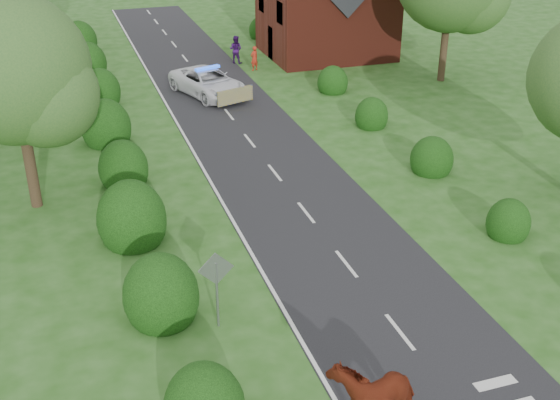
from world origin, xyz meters
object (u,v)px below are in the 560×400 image
object	(u,v)px
police_van	(208,82)
pedestrian_red	(254,58)
road_sign	(216,279)
cow	(373,396)
pedestrian_purple	(236,49)

from	to	relation	value
police_van	pedestrian_red	world-z (taller)	police_van
road_sign	police_van	size ratio (longest dim) A/B	0.42
cow	police_van	xyz separation A→B (m)	(2.09, 26.67, -0.08)
police_van	pedestrian_red	size ratio (longest dim) A/B	3.88
pedestrian_red	road_sign	bearing A→B (deg)	46.02
road_sign	pedestrian_red	bearing A→B (deg)	71.31
road_sign	cow	bearing A→B (deg)	-62.39
road_sign	police_van	xyz separation A→B (m)	(4.73, 21.62, -0.89)
road_sign	pedestrian_purple	world-z (taller)	road_sign
pedestrian_red	pedestrian_purple	distance (m)	2.16
road_sign	pedestrian_purple	distance (m)	28.94
road_sign	cow	distance (m)	5.76
police_van	cow	bearing A→B (deg)	-113.35
pedestrian_red	pedestrian_purple	xyz separation A→B (m)	(-0.68, 2.04, 0.13)
road_sign	cow	size ratio (longest dim) A/B	1.05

